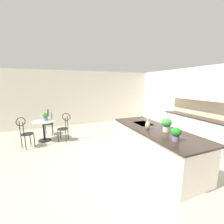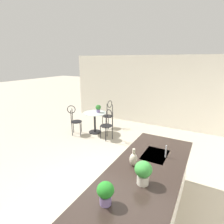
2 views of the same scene
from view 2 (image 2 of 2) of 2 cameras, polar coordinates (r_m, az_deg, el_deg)
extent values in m
plane|color=#B2A893|center=(3.98, -1.65, -23.44)|extent=(40.00, 40.00, 0.00)
cube|color=silver|center=(7.18, 15.81, 5.97)|extent=(0.12, 7.80, 2.70)
cube|color=white|center=(3.22, 9.74, -24.71)|extent=(2.70, 0.96, 0.88)
cube|color=#2D231E|center=(2.95, 10.18, -17.91)|extent=(2.80, 1.06, 0.04)
cube|color=#B2B5BA|center=(3.40, 13.28, -13.06)|extent=(0.56, 0.40, 0.03)
cylinder|color=black|center=(6.66, -5.30, -6.21)|extent=(0.44, 0.44, 0.03)
cylinder|color=black|center=(6.54, -5.38, -3.27)|extent=(0.07, 0.07, 0.69)
cylinder|color=#B2C6C1|center=(6.43, -5.46, -0.28)|extent=(0.80, 0.80, 0.01)
cylinder|color=black|center=(6.07, -3.64, -6.31)|extent=(0.03, 0.03, 0.45)
cylinder|color=black|center=(6.23, -1.57, -5.69)|extent=(0.03, 0.03, 0.45)
cylinder|color=black|center=(5.87, -1.99, -7.11)|extent=(0.03, 0.03, 0.45)
cylinder|color=black|center=(6.03, 0.11, -6.44)|extent=(0.03, 0.03, 0.45)
cylinder|color=black|center=(5.96, -1.79, -4.29)|extent=(0.49, 0.49, 0.02)
cylinder|color=black|center=(5.70, -1.89, -2.96)|extent=(0.03, 0.03, 0.45)
cylinder|color=black|center=(5.86, 0.10, -2.42)|extent=(0.03, 0.03, 0.45)
torus|color=black|center=(5.71, -0.89, -0.55)|extent=(0.12, 0.27, 0.28)
cylinder|color=black|center=(6.65, -9.57, -4.49)|extent=(0.03, 0.03, 0.45)
cylinder|color=black|center=(6.39, -9.86, -5.36)|extent=(0.03, 0.03, 0.45)
cylinder|color=black|center=(6.69, -11.96, -4.49)|extent=(0.03, 0.03, 0.45)
cylinder|color=black|center=(6.43, -12.34, -5.36)|extent=(0.03, 0.03, 0.45)
cylinder|color=black|center=(6.46, -11.04, -2.97)|extent=(0.52, 0.52, 0.02)
cylinder|color=black|center=(6.54, -12.29, -0.83)|extent=(0.03, 0.03, 0.45)
cylinder|color=black|center=(6.29, -12.66, -1.51)|extent=(0.03, 0.03, 0.45)
torus|color=black|center=(6.36, -12.59, 0.78)|extent=(0.17, 0.25, 0.28)
cylinder|color=black|center=(6.84, -1.16, -3.67)|extent=(0.03, 0.03, 0.45)
cylinder|color=black|center=(7.00, -3.01, -3.22)|extent=(0.03, 0.03, 0.45)
cylinder|color=black|center=(7.05, 0.19, -3.04)|extent=(0.03, 0.03, 0.45)
cylinder|color=black|center=(7.21, -1.64, -2.62)|extent=(0.03, 0.03, 0.45)
cylinder|color=black|center=(6.95, -1.42, -1.30)|extent=(0.42, 0.42, 0.02)
cylinder|color=black|center=(6.93, 0.17, 0.52)|extent=(0.03, 0.03, 0.45)
cylinder|color=black|center=(7.08, -1.55, 0.84)|extent=(0.03, 0.03, 0.45)
torus|color=black|center=(6.95, -0.71, 2.47)|extent=(0.28, 0.06, 0.28)
cylinder|color=#B2B5BA|center=(3.30, 16.48, -11.72)|extent=(0.02, 0.02, 0.22)
cylinder|color=#7A669E|center=(6.45, -4.30, 0.36)|extent=(0.13, 0.13, 0.10)
ellipsoid|color=#2E722D|center=(6.42, -4.32, 1.49)|extent=(0.19, 0.19, 0.17)
cylinder|color=beige|center=(2.64, 9.59, -20.06)|extent=(0.16, 0.16, 0.13)
ellipsoid|color=#368E39|center=(2.55, 9.76, -17.17)|extent=(0.23, 0.23, 0.21)
cylinder|color=#7A669E|center=(2.34, -2.02, -25.72)|extent=(0.14, 0.14, 0.11)
ellipsoid|color=#217A23|center=(2.25, -2.06, -23.12)|extent=(0.20, 0.20, 0.18)
ellipsoid|color=#BCB29E|center=(2.98, 6.73, -14.53)|extent=(0.13, 0.13, 0.21)
cylinder|color=#BCB29E|center=(2.91, 6.82, -12.08)|extent=(0.04, 0.04, 0.08)
camera|label=1|loc=(3.26, -71.06, -3.52)|focal=23.78mm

